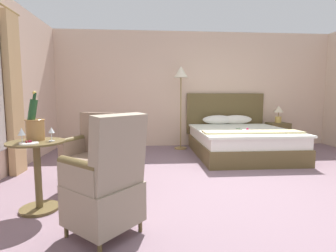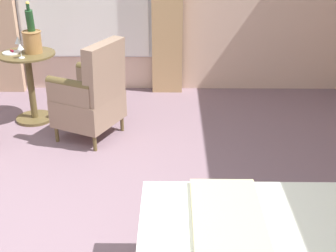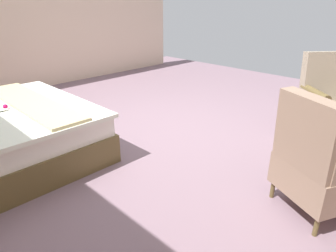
{
  "view_description": "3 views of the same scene",
  "coord_description": "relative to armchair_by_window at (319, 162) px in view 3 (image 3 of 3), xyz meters",
  "views": [
    {
      "loc": [
        -1.17,
        -3.19,
        1.19
      ],
      "look_at": [
        -0.83,
        1.07,
        0.71
      ],
      "focal_mm": 28.0,
      "sensor_mm": 36.0,
      "label": 1
    },
    {
      "loc": [
        2.26,
        1.04,
        2.08
      ],
      "look_at": [
        -0.85,
        1.01,
        0.61
      ],
      "focal_mm": 50.0,
      "sensor_mm": 36.0,
      "label": 2
    },
    {
      "loc": [
        -2.48,
        2.48,
        1.57
      ],
      "look_at": [
        -1.07,
        1.05,
        0.72
      ],
      "focal_mm": 32.0,
      "sensor_mm": 36.0,
      "label": 3
    }
  ],
  "objects": [
    {
      "name": "armchair_by_window",
      "position": [
        0.0,
        0.0,
        0.0
      ],
      "size": [
        0.74,
        0.73,
        0.97
      ],
      "color": "brown",
      "rests_on": "ground"
    },
    {
      "name": "wall_far_side",
      "position": [
        5.24,
        -0.27,
        0.92
      ],
      "size": [
        0.12,
        6.32,
        2.72
      ],
      "color": "beige",
      "rests_on": "ground"
    },
    {
      "name": "armchair_facing_bed",
      "position": [
        0.38,
        -1.29,
        -0.0
      ],
      "size": [
        0.76,
        0.75,
        1.06
      ],
      "color": "brown",
      "rests_on": "ground"
    },
    {
      "name": "ground_plane",
      "position": [
        1.9,
        -0.27,
        -0.44
      ],
      "size": [
        8.06,
        8.06,
        0.0
      ],
      "primitive_type": "plane",
      "color": "slate"
    }
  ]
}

